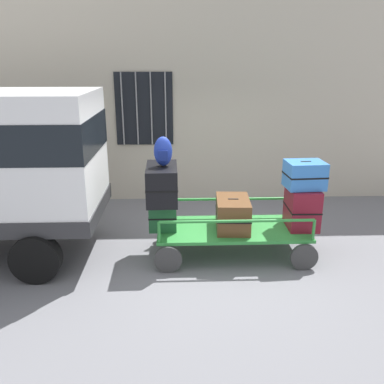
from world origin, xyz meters
The scene contains 10 objects.
ground_plane centered at (0.00, 0.00, 0.00)m, with size 40.00×40.00×0.00m, color slate.
building_wall centered at (0.00, 2.88, 2.50)m, with size 12.00×0.38×5.00m.
luggage_cart centered at (0.43, -0.06, 0.38)m, with size 2.42×1.16×0.46m.
cart_railing centered at (0.43, -0.06, 0.74)m, with size 2.31×1.02×0.33m.
suitcase_left_bottom centered at (-0.66, -0.05, 0.69)m, with size 0.43×0.41×0.47m.
suitcase_left_middle centered at (-0.66, -0.06, 1.20)m, with size 0.48×0.85×0.56m.
suitcase_midleft_bottom centered at (0.43, -0.08, 0.70)m, with size 0.56×0.80×0.49m.
suitcase_center_bottom centered at (1.52, -0.06, 0.78)m, with size 0.48×0.62×0.65m.
suitcase_center_middle centered at (1.52, -0.05, 1.31)m, with size 0.60×0.50×0.42m.
backpack centered at (-0.63, -0.09, 1.70)m, with size 0.27×0.22×0.44m.
Camera 1 is at (-0.42, -5.97, 2.99)m, focal length 38.11 mm.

